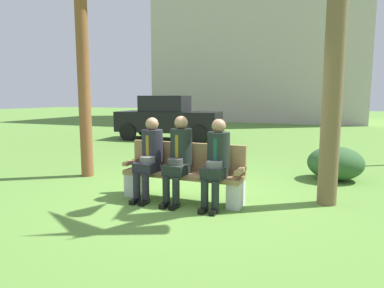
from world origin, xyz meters
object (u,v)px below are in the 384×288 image
(seated_man_right, at_px, (217,158))
(parked_car_near, at_px, (168,118))
(seated_man_middle, at_px, (179,155))
(building_backdrop, at_px, (263,19))
(seated_man_left, at_px, (150,154))
(shrub_near_bench, at_px, (335,163))
(park_bench, at_px, (184,173))

(seated_man_right, xyz_separation_m, parked_car_near, (-4.24, 7.08, 0.11))
(seated_man_middle, height_order, building_backdrop, building_backdrop)
(seated_man_right, distance_m, building_backdrop, 22.07)
(seated_man_left, xyz_separation_m, parked_car_near, (-3.12, 7.08, 0.11))
(seated_man_right, distance_m, shrub_near_bench, 2.99)
(seated_man_middle, bearing_deg, seated_man_right, -0.27)
(seated_man_left, distance_m, building_backdrop, 21.93)
(seated_man_left, bearing_deg, shrub_near_bench, 41.36)
(park_bench, height_order, parked_car_near, parked_car_near)
(seated_man_middle, xyz_separation_m, parked_car_near, (-3.63, 7.07, 0.10))
(shrub_near_bench, xyz_separation_m, building_backdrop, (-5.00, 18.39, 6.84))
(seated_man_left, bearing_deg, parked_car_near, 113.82)
(seated_man_left, height_order, parked_car_near, parked_car_near)
(seated_man_left, height_order, seated_man_right, seated_man_right)
(park_bench, xyz_separation_m, building_backdrop, (-2.75, 20.72, 6.75))
(shrub_near_bench, bearing_deg, seated_man_middle, -132.92)
(seated_man_right, height_order, parked_car_near, parked_car_near)
(parked_car_near, xyz_separation_m, building_backdrop, (0.91, 13.77, 6.34))
(park_bench, xyz_separation_m, parked_car_near, (-3.66, 6.95, 0.41))
(seated_man_right, relative_size, shrub_near_bench, 1.23)
(building_backdrop, bearing_deg, seated_man_right, -80.92)
(park_bench, distance_m, seated_man_right, 0.67)
(building_backdrop, bearing_deg, parked_car_near, -93.79)
(parked_car_near, distance_m, building_backdrop, 15.19)
(park_bench, xyz_separation_m, seated_man_middle, (-0.03, -0.13, 0.32))
(park_bench, distance_m, seated_man_middle, 0.34)
(parked_car_near, height_order, building_backdrop, building_backdrop)
(seated_man_middle, relative_size, seated_man_right, 1.02)
(shrub_near_bench, bearing_deg, park_bench, -134.10)
(seated_man_right, distance_m, parked_car_near, 8.25)
(seated_man_right, relative_size, parked_car_near, 0.32)
(park_bench, relative_size, seated_man_middle, 1.45)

